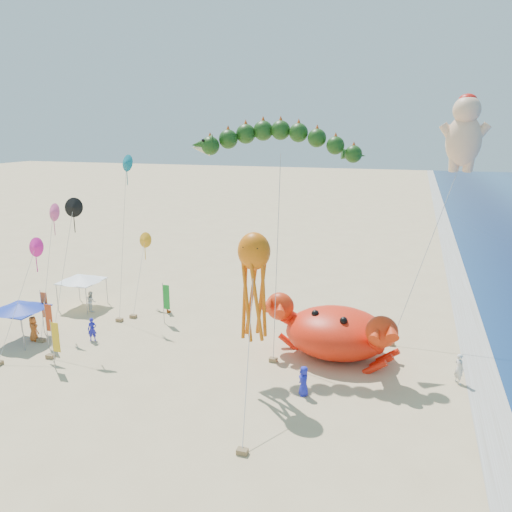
{
  "coord_description": "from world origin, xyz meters",
  "views": [
    {
      "loc": [
        7.29,
        -27.26,
        14.38
      ],
      "look_at": [
        -2.0,
        2.0,
        6.5
      ],
      "focal_mm": 35.0,
      "sensor_mm": 36.0,
      "label": 1
    }
  ],
  "objects": [
    {
      "name": "beachgoers",
      "position": [
        -8.51,
        1.61,
        0.86
      ],
      "size": [
        28.61,
        10.29,
        1.83
      ],
      "color": "#2026BF",
      "rests_on": "ground"
    },
    {
      "name": "crab_inflatable",
      "position": [
        3.19,
        2.73,
        1.73
      ],
      "size": [
        8.97,
        7.33,
        3.93
      ],
      "color": "red",
      "rests_on": "ground"
    },
    {
      "name": "ground",
      "position": [
        0.0,
        0.0,
        0.0
      ],
      "size": [
        320.0,
        320.0,
        0.0
      ],
      "primitive_type": "plane",
      "color": "#D1B784",
      "rests_on": "ground"
    },
    {
      "name": "canopy_blue",
      "position": [
        -18.06,
        -1.33,
        2.44
      ],
      "size": [
        3.31,
        3.31,
        2.71
      ],
      "color": "gray",
      "rests_on": "ground"
    },
    {
      "name": "canopy_white",
      "position": [
        -18.19,
        5.64,
        2.44
      ],
      "size": [
        3.32,
        3.32,
        2.71
      ],
      "color": "gray",
      "rests_on": "ground"
    },
    {
      "name": "octopus_kite",
      "position": [
        -0.71,
        -2.42,
        6.43
      ],
      "size": [
        2.59,
        7.23,
        8.98
      ],
      "color": "orange",
      "rests_on": "ground"
    },
    {
      "name": "small_kites",
      "position": [
        -14.97,
        2.85,
        7.52
      ],
      "size": [
        4.87,
        13.31,
        12.49
      ],
      "color": "#EA1A92",
      "rests_on": "ground"
    },
    {
      "name": "feather_flags",
      "position": [
        -13.87,
        -0.3,
        2.01
      ],
      "size": [
        8.07,
        8.76,
        3.2
      ],
      "color": "gray",
      "rests_on": "ground"
    },
    {
      "name": "dragon_kite",
      "position": [
        -1.11,
        3.88,
        13.3
      ],
      "size": [
        10.89,
        5.84,
        14.49
      ],
      "color": "#163B10",
      "rests_on": "ground"
    },
    {
      "name": "foam_strip",
      "position": [
        12.0,
        0.0,
        0.01
      ],
      "size": [
        320.0,
        320.0,
        0.0
      ],
      "primitive_type": "plane",
      "color": "silver",
      "rests_on": "ground"
    },
    {
      "name": "cherub_kite",
      "position": [
        10.24,
        10.28,
        14.17
      ],
      "size": [
        5.11,
        5.98,
        16.63
      ],
      "color": "#FFC79B",
      "rests_on": "ground"
    }
  ]
}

